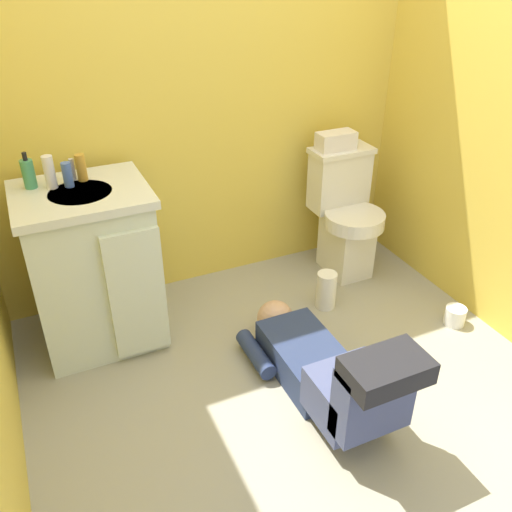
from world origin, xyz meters
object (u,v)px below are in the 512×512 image
Objects in this scene: soap_dispenser at (28,174)px; bottle_blue at (67,175)px; faucet at (72,169)px; tissue_box at (336,141)px; paper_towel_roll at (326,290)px; toilet_paper_roll at (455,316)px; bottle_amber at (81,167)px; person_plumber at (327,369)px; toilet at (345,214)px; vanity_cabinet at (94,267)px; bottle_white at (50,172)px.

soap_dispenser reaches higher than bottle_blue.
faucet is 0.45× the size of tissue_box.
paper_towel_roll is (-0.25, -0.41, -0.69)m from tissue_box.
paper_towel_roll is at bearing -18.85° from faucet.
soap_dispenser is at bearing 157.18° from toilet_paper_roll.
bottle_amber is (0.23, -0.01, -0.01)m from soap_dispenser.
soap_dispenser is (-1.00, 0.99, 0.71)m from person_plumber.
paper_towel_roll is (-0.30, -0.32, -0.26)m from toilet.
paper_towel_roll is (1.37, -0.38, -0.78)m from soap_dispenser.
faucet is 1.47m from person_plumber.
vanity_cabinet is 0.47m from faucet.
bottle_white is (-1.58, 0.02, 0.53)m from toilet.
tissue_box is 1.16m from toilet_paper_roll.
bottle_blue reaches higher than vanity_cabinet.
vanity_cabinet reaches higher than paper_towel_roll.
toilet is 0.85m from toilet_paper_roll.
toilet is 4.98× the size of bottle_white.
faucet is 0.46× the size of paper_towel_roll.
person_plumber is 9.68× the size of toilet_paper_roll.
bottle_amber reaches higher than tissue_box.
soap_dispenser reaches higher than tissue_box.
faucet is 0.05m from bottle_amber.
vanity_cabinet is 0.48m from bottle_amber.
tissue_box is at bearing 3.35° from bottle_blue.
bottle_white is (-0.11, 0.08, 0.48)m from vanity_cabinet.
tissue_box is 1.95× the size of bottle_blue.
bottle_amber is 0.58× the size of paper_towel_roll.
bottle_blue is at bearing 179.82° from toilet.
faucet reaches higher than toilet.
soap_dispenser is (-1.62, -0.03, 0.09)m from tissue_box.
paper_towel_roll is at bearing -12.30° from vanity_cabinet.
bottle_white is (-1.54, -0.07, 0.10)m from tissue_box.
vanity_cabinet is 0.52m from soap_dispenser.
person_plumber is (0.81, -0.87, -0.24)m from vanity_cabinet.
paper_towel_roll reaches higher than toilet_paper_roll.
bottle_amber is at bearing -2.38° from soap_dispenser.
faucet is (-1.48, 0.08, 0.50)m from toilet.
bottle_white reaches higher than paper_towel_roll.
toilet_paper_roll is (1.92, -0.81, -0.84)m from soap_dispenser.
bottle_amber reaches higher than toilet_paper_roll.
vanity_cabinet is 0.46m from bottle_blue.
toilet_paper_roll is at bearing -37.72° from paper_towel_roll.
soap_dispenser is (-0.19, 0.13, 0.47)m from vanity_cabinet.
toilet is 7.50× the size of faucet.
bottle_amber is 2.05m from toilet_paper_roll.
toilet_paper_roll is at bearing -25.25° from bottle_amber.
person_plumber is 4.95× the size of paper_towel_roll.
person_plumber is at bearing -121.44° from tissue_box.
soap_dispenser is at bearing 153.51° from bottle_white.
bottle_amber is 1.14× the size of toilet_paper_roll.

